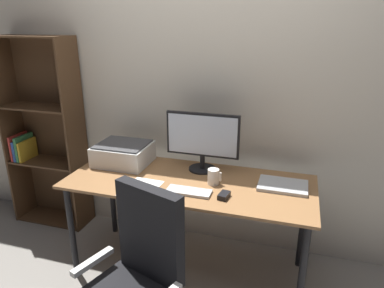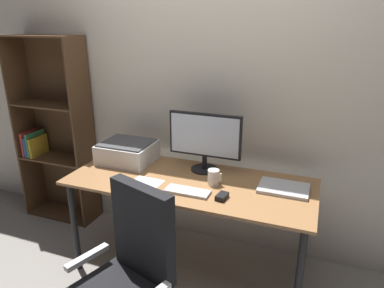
{
  "view_description": "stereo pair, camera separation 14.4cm",
  "coord_description": "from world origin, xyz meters",
  "px_view_note": "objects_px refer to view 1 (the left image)",
  "views": [
    {
      "loc": [
        0.66,
        -2.1,
        1.79
      ],
      "look_at": [
        0.03,
        -0.05,
        1.03
      ],
      "focal_mm": 32.83,
      "sensor_mm": 36.0,
      "label": 1
    },
    {
      "loc": [
        0.8,
        -2.05,
        1.79
      ],
      "look_at": [
        0.03,
        -0.05,
        1.03
      ],
      "focal_mm": 32.83,
      "sensor_mm": 36.0,
      "label": 2
    }
  ],
  "objects_px": {
    "keyboard": "(189,192)",
    "laptop": "(283,186)",
    "coffee_mug": "(213,177)",
    "bookshelf": "(45,135)",
    "printer": "(123,153)",
    "mouse": "(224,195)",
    "desk": "(189,191)",
    "monitor": "(202,138)"
  },
  "relations": [
    {
      "from": "mouse",
      "to": "laptop",
      "type": "xyz_separation_m",
      "value": [
        0.34,
        0.26,
        -0.01
      ]
    },
    {
      "from": "printer",
      "to": "bookshelf",
      "type": "bearing_deg",
      "value": 167.16
    },
    {
      "from": "mouse",
      "to": "coffee_mug",
      "type": "height_order",
      "value": "coffee_mug"
    },
    {
      "from": "coffee_mug",
      "to": "laptop",
      "type": "height_order",
      "value": "coffee_mug"
    },
    {
      "from": "monitor",
      "to": "keyboard",
      "type": "relative_size",
      "value": 1.85
    },
    {
      "from": "keyboard",
      "to": "laptop",
      "type": "xyz_separation_m",
      "value": [
        0.57,
        0.26,
        0.0
      ]
    },
    {
      "from": "keyboard",
      "to": "bookshelf",
      "type": "xyz_separation_m",
      "value": [
        -1.5,
        0.52,
        0.07
      ]
    },
    {
      "from": "laptop",
      "to": "mouse",
      "type": "bearing_deg",
      "value": -142.14
    },
    {
      "from": "keyboard",
      "to": "laptop",
      "type": "distance_m",
      "value": 0.63
    },
    {
      "from": "monitor",
      "to": "bookshelf",
      "type": "xyz_separation_m",
      "value": [
        -1.49,
        0.14,
        -0.16
      ]
    },
    {
      "from": "printer",
      "to": "mouse",
      "type": "bearing_deg",
      "value": -20.65
    },
    {
      "from": "desk",
      "to": "coffee_mug",
      "type": "height_order",
      "value": "coffee_mug"
    },
    {
      "from": "coffee_mug",
      "to": "laptop",
      "type": "xyz_separation_m",
      "value": [
        0.45,
        0.09,
        -0.04
      ]
    },
    {
      "from": "desk",
      "to": "keyboard",
      "type": "relative_size",
      "value": 5.86
    },
    {
      "from": "mouse",
      "to": "keyboard",
      "type": "bearing_deg",
      "value": -171.11
    },
    {
      "from": "coffee_mug",
      "to": "printer",
      "type": "distance_m",
      "value": 0.77
    },
    {
      "from": "desk",
      "to": "mouse",
      "type": "bearing_deg",
      "value": -31.53
    },
    {
      "from": "bookshelf",
      "to": "printer",
      "type": "bearing_deg",
      "value": -12.84
    },
    {
      "from": "mouse",
      "to": "bookshelf",
      "type": "bearing_deg",
      "value": 171.95
    },
    {
      "from": "monitor",
      "to": "printer",
      "type": "height_order",
      "value": "monitor"
    },
    {
      "from": "laptop",
      "to": "printer",
      "type": "bearing_deg",
      "value": 177.53
    },
    {
      "from": "laptop",
      "to": "printer",
      "type": "relative_size",
      "value": 0.8
    },
    {
      "from": "monitor",
      "to": "bookshelf",
      "type": "distance_m",
      "value": 1.5
    },
    {
      "from": "coffee_mug",
      "to": "printer",
      "type": "bearing_deg",
      "value": 168.54
    },
    {
      "from": "coffee_mug",
      "to": "bookshelf",
      "type": "height_order",
      "value": "bookshelf"
    },
    {
      "from": "mouse",
      "to": "laptop",
      "type": "bearing_deg",
      "value": 46.07
    },
    {
      "from": "desk",
      "to": "printer",
      "type": "bearing_deg",
      "value": 165.37
    },
    {
      "from": "coffee_mug",
      "to": "laptop",
      "type": "distance_m",
      "value": 0.46
    },
    {
      "from": "monitor",
      "to": "bookshelf",
      "type": "relative_size",
      "value": 0.32
    },
    {
      "from": "desk",
      "to": "mouse",
      "type": "relative_size",
      "value": 17.7
    },
    {
      "from": "mouse",
      "to": "bookshelf",
      "type": "relative_size",
      "value": 0.06
    },
    {
      "from": "monitor",
      "to": "printer",
      "type": "xyz_separation_m",
      "value": [
        -0.61,
        -0.06,
        -0.17
      ]
    },
    {
      "from": "mouse",
      "to": "bookshelf",
      "type": "distance_m",
      "value": 1.81
    },
    {
      "from": "coffee_mug",
      "to": "bookshelf",
      "type": "bearing_deg",
      "value": 167.8
    },
    {
      "from": "mouse",
      "to": "laptop",
      "type": "relative_size",
      "value": 0.3
    },
    {
      "from": "desk",
      "to": "printer",
      "type": "xyz_separation_m",
      "value": [
        -0.58,
        0.15,
        0.16
      ]
    },
    {
      "from": "coffee_mug",
      "to": "bookshelf",
      "type": "xyz_separation_m",
      "value": [
        -1.62,
        0.35,
        0.03
      ]
    },
    {
      "from": "coffee_mug",
      "to": "keyboard",
      "type": "bearing_deg",
      "value": -124.73
    },
    {
      "from": "printer",
      "to": "bookshelf",
      "type": "height_order",
      "value": "bookshelf"
    },
    {
      "from": "monitor",
      "to": "mouse",
      "type": "bearing_deg",
      "value": -57.16
    },
    {
      "from": "laptop",
      "to": "coffee_mug",
      "type": "bearing_deg",
      "value": -168.34
    },
    {
      "from": "keyboard",
      "to": "mouse",
      "type": "xyz_separation_m",
      "value": [
        0.23,
        0.0,
        0.01
      ]
    }
  ]
}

